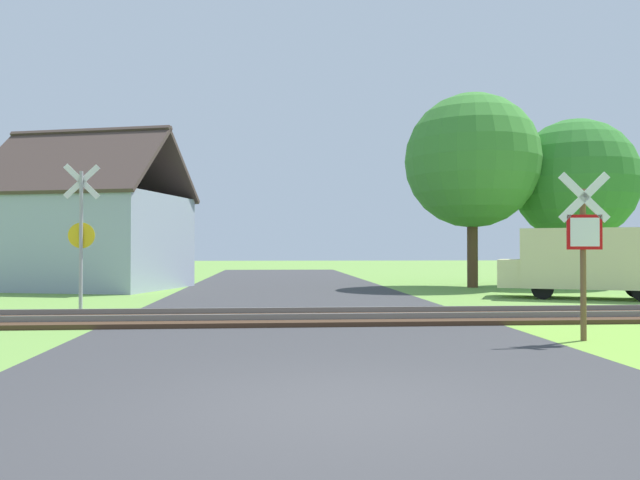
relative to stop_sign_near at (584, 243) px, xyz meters
The scene contains 9 objects.
ground_plane 6.49m from the stop_sign_near, 138.53° to the right, with size 160.00×160.00×0.00m, color #6B9942.
road_asphalt 5.44m from the stop_sign_near, 155.38° to the right, with size 8.27×80.00×0.01m, color #38383A.
rail_track 6.09m from the stop_sign_near, 143.20° to the left, with size 60.00×2.60×0.22m.
stop_sign_near is the anchor object (origin of this frame).
crossing_sign_far 11.48m from the stop_sign_near, 151.24° to the left, with size 0.88×0.16×3.70m.
house 19.84m from the stop_sign_near, 129.59° to the left, with size 8.37×7.68×6.43m.
tree_right 15.58m from the stop_sign_near, 78.76° to the left, with size 5.57×5.57×8.04m.
tree_far 17.08m from the stop_sign_near, 63.59° to the left, with size 5.20×5.20×7.09m.
mail_truck 10.03m from the stop_sign_near, 62.47° to the left, with size 5.23×3.71×2.24m.
Camera 1 is at (-0.67, -6.17, 1.58)m, focal length 35.00 mm.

